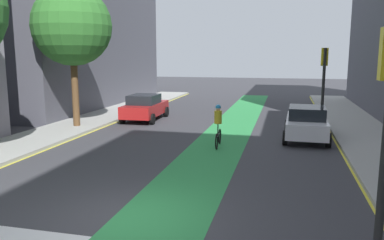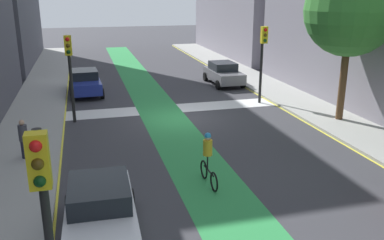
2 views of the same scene
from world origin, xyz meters
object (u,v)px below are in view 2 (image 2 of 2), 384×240
Objects in this scene: traffic_signal_near_left at (263,50)px; traffic_signal_far_right at (44,203)px; car_blue_right_near at (85,82)px; pedestrian_sidewalk_right_a at (24,139)px; cyclist_in_lane at (208,158)px; street_tree_near at (351,11)px; car_grey_left_near at (223,73)px; car_white_right_far at (100,211)px; traffic_signal_near_right at (70,63)px.

traffic_signal_near_left is 1.05× the size of traffic_signal_far_right.
pedestrian_sidewalk_right_a reaches higher than car_blue_right_near.
cyclist_in_lane is 11.03m from street_tree_near.
cyclist_in_lane is (-3.85, 14.61, 0.17)m from car_blue_right_near.
car_grey_left_near is 0.56× the size of street_tree_near.
car_blue_right_near is at bearing -102.99° from pedestrian_sidewalk_right_a.
traffic_signal_far_right reaches higher than car_white_right_far.
traffic_signal_far_right reaches higher than car_blue_right_near.
car_white_right_far is 2.29× the size of cyclist_in_lane.
traffic_signal_far_right is 1.02× the size of car_grey_left_near.
traffic_signal_near_right is 2.82× the size of pedestrian_sidewalk_right_a.
street_tree_near is at bearing 118.49° from traffic_signal_near_left.
traffic_signal_near_left reaches higher than car_blue_right_near.
traffic_signal_near_left reaches higher than cyclist_in_lane.
traffic_signal_far_right is (10.92, 15.55, -0.14)m from traffic_signal_near_left.
traffic_signal_near_right is 12.52m from car_grey_left_near.
traffic_signal_near_left is 1.06× the size of car_white_right_far.
car_blue_right_near is (-0.69, -6.16, -2.28)m from traffic_signal_near_right.
traffic_signal_near_right reaches higher than car_blue_right_near.
traffic_signal_near_right is 14.38m from traffic_signal_far_right.
cyclist_in_lane is 0.24× the size of street_tree_near.
cyclist_in_lane is at bearing 57.20° from traffic_signal_near_left.
traffic_signal_near_left is 14.05m from pedestrian_sidewalk_right_a.
street_tree_near is (-12.37, -7.64, 4.73)m from car_white_right_far.
car_blue_right_near is 2.30× the size of cyclist_in_lane.
traffic_signal_far_right is 23.69m from car_grey_left_near.
car_blue_right_near is 16.33m from street_tree_near.
car_blue_right_near is 2.74× the size of pedestrian_sidewalk_right_a.
traffic_signal_near_right is 10.80m from traffic_signal_near_left.
car_blue_right_near is (10.05, -4.99, -2.35)m from traffic_signal_near_left.
pedestrian_sidewalk_right_a is 15.72m from street_tree_near.
pedestrian_sidewalk_right_a is (12.13, 11.46, 0.14)m from car_grey_left_near.
traffic_signal_near_left is 5.58m from street_tree_near.
traffic_signal_near_left is 19.00m from traffic_signal_far_right.
traffic_signal_near_left is 2.89× the size of pedestrian_sidewalk_right_a.
car_grey_left_near is 2.27× the size of cyclist_in_lane.
street_tree_near reaches higher than traffic_signal_near_left.
traffic_signal_near_right is 13.76m from street_tree_near.
pedestrian_sidewalk_right_a is (12.56, 5.89, -2.21)m from traffic_signal_near_left.
pedestrian_sidewalk_right_a is (2.51, 10.88, 0.14)m from car_blue_right_near.
street_tree_near is (-8.61, -5.18, 4.56)m from cyclist_in_lane.
traffic_signal_near_right reaches higher than car_grey_left_near.
pedestrian_sidewalk_right_a is (2.60, -6.19, 0.14)m from car_white_right_far.
car_white_right_far and car_grey_left_near have the same top height.
car_grey_left_near is at bearing -85.59° from traffic_signal_near_left.
car_white_right_far is 0.56× the size of street_tree_near.
car_white_right_far is 15.28m from street_tree_near.
street_tree_near reaches higher than traffic_signal_far_right.
car_blue_right_near is at bearing -75.23° from cyclist_in_lane.
traffic_signal_near_left is at bearing -122.80° from cyclist_in_lane.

